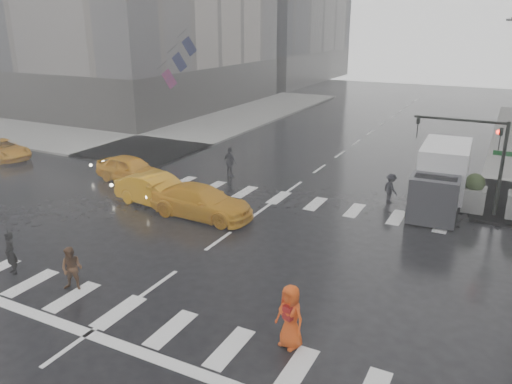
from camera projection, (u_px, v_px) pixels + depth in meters
The scene contains 17 objects.
ground at pixel (219, 241), 20.65m from camera, with size 120.00×120.00×0.00m, color black.
sidewalk_nw at pixel (132, 124), 43.78m from camera, with size 35.00×35.00×0.15m, color gray.
road_markings at pixel (219, 241), 20.65m from camera, with size 18.00×48.00×0.01m, color silver, non-canonical shape.
traffic_signal_pole at pixel (480, 148), 22.46m from camera, with size 4.45×0.42×4.50m.
planter_west at pixel (429, 187), 24.22m from camera, with size 1.10×1.10×1.80m.
planter_mid at pixel (473, 193), 23.35m from camera, with size 1.10×1.10×1.80m.
flag_cluster at pixel (177, 60), 40.91m from camera, with size 2.87×3.06×4.69m.
pedestrian_black at pixel (7, 231), 17.48m from camera, with size 1.19×1.21×2.43m.
pedestrian_brown at pixel (72, 269), 16.70m from camera, with size 0.75×0.58×1.54m, color #492D1A.
pedestrian_orange at pixel (290, 316), 13.69m from camera, with size 1.06×0.86×1.87m.
pedestrian_far_a at pixel (230, 162), 28.94m from camera, with size 1.01×0.62×1.73m, color black.
pedestrian_far_b at pixel (391, 188), 24.79m from camera, with size 0.97×0.53×1.50m, color black.
taxi_front at pixel (131, 169), 28.08m from camera, with size 1.75×4.34×1.48m, color orange.
taxi_mid at pixel (158, 191), 24.40m from camera, with size 1.62×4.65×1.53m, color orange.
taxi_rear at pixel (201, 202), 23.01m from camera, with size 2.04×4.44×1.46m, color orange.
taxi_far at pixel (3, 150), 32.78m from camera, with size 2.09×4.02×1.26m, color orange.
box_truck at pixel (441, 176), 23.74m from camera, with size 2.14×5.71×3.04m.
Camera 1 is at (10.00, -16.09, 8.61)m, focal length 35.00 mm.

